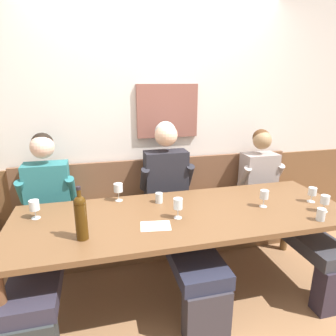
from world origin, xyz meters
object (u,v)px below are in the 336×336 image
(wine_glass_right_end, at_px, (312,192))
(water_tumbler_right, at_px, (159,198))
(wine_glass_center_rear, at_px, (264,195))
(wine_glass_near_bucket, at_px, (34,206))
(wine_glass_mid_left, at_px, (178,205))
(wine_bottle_amber_mid, at_px, (81,216))
(person_center_left_seat, at_px, (44,223))
(person_right_seat, at_px, (176,205))
(dining_table, at_px, (184,221))
(wine_glass_center_front, at_px, (325,201))
(water_tumbler_left, at_px, (321,214))
(person_left_seat, at_px, (278,200))
(wall_bench, at_px, (163,224))
(wine_glass_by_bottle, at_px, (118,189))

(wine_glass_right_end, height_order, water_tumbler_right, wine_glass_right_end)
(wine_glass_center_rear, relative_size, water_tumbler_right, 1.67)
(wine_glass_near_bucket, bearing_deg, wine_glass_mid_left, -13.85)
(wine_bottle_amber_mid, bearing_deg, person_center_left_seat, 121.30)
(person_center_left_seat, relative_size, person_right_seat, 1.00)
(dining_table, relative_size, wine_glass_center_rear, 18.50)
(wine_glass_center_front, height_order, water_tumbler_left, wine_glass_center_front)
(wine_glass_mid_left, height_order, water_tumbler_left, wine_glass_mid_left)
(wine_glass_right_end, bearing_deg, wine_glass_center_front, -101.86)
(wine_bottle_amber_mid, bearing_deg, wine_glass_mid_left, 11.43)
(dining_table, distance_m, water_tumbler_left, 1.00)
(dining_table, relative_size, person_left_seat, 1.92)
(dining_table, xyz_separation_m, wine_glass_center_rear, (0.65, -0.04, 0.17))
(wine_glass_near_bucket, bearing_deg, dining_table, -9.41)
(person_left_seat, relative_size, water_tumbler_right, 16.06)
(water_tumbler_left, bearing_deg, wine_glass_mid_left, 163.87)
(wall_bench, height_order, water_tumbler_right, wall_bench)
(dining_table, xyz_separation_m, water_tumbler_left, (0.93, -0.36, 0.11))
(person_left_seat, distance_m, wine_glass_right_end, 0.44)
(water_tumbler_left, xyz_separation_m, water_tumbler_right, (-1.07, 0.61, -0.00))
(person_left_seat, bearing_deg, wine_bottle_amber_mid, -163.57)
(wall_bench, height_order, wine_glass_right_end, wall_bench)
(wall_bench, xyz_separation_m, person_left_seat, (1.05, -0.40, 0.32))
(wine_glass_near_bucket, xyz_separation_m, water_tumbler_right, (0.95, 0.06, -0.05))
(person_right_seat, relative_size, wine_glass_center_front, 10.16)
(dining_table, distance_m, person_right_seat, 0.35)
(wine_glass_near_bucket, height_order, water_tumbler_left, wine_glass_near_bucket)
(person_left_seat, xyz_separation_m, water_tumbler_right, (-1.20, -0.08, 0.18))
(dining_table, height_order, wine_glass_right_end, wine_glass_right_end)
(dining_table, relative_size, wine_glass_right_end, 20.57)
(person_left_seat, distance_m, wine_glass_mid_left, 1.22)
(wall_bench, bearing_deg, water_tumbler_right, -107.07)
(water_tumbler_right, bearing_deg, wine_glass_mid_left, -77.02)
(dining_table, relative_size, wine_glass_by_bottle, 16.96)
(person_right_seat, height_order, wine_bottle_amber_mid, person_right_seat)
(person_center_left_seat, distance_m, wine_glass_mid_left, 1.11)
(wine_glass_center_rear, distance_m, water_tumbler_right, 0.85)
(wine_glass_right_end, bearing_deg, water_tumbler_right, 166.54)
(wine_glass_near_bucket, bearing_deg, water_tumbler_right, 3.88)
(water_tumbler_left, bearing_deg, wine_glass_center_front, 42.67)
(wine_glass_right_end, relative_size, water_tumbler_right, 1.50)
(dining_table, height_order, wine_glass_center_rear, wine_glass_center_rear)
(wall_bench, relative_size, wine_glass_by_bottle, 18.93)
(wall_bench, bearing_deg, person_center_left_seat, -159.99)
(dining_table, bearing_deg, wine_glass_near_bucket, 170.59)
(person_center_left_seat, distance_m, wine_glass_center_front, 2.22)
(wine_glass_near_bucket, distance_m, wine_glass_mid_left, 1.05)
(wall_bench, distance_m, person_center_left_seat, 1.20)
(wine_glass_by_bottle, relative_size, water_tumbler_left, 1.67)
(wine_glass_by_bottle, xyz_separation_m, wine_glass_right_end, (1.57, -0.42, -0.02))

